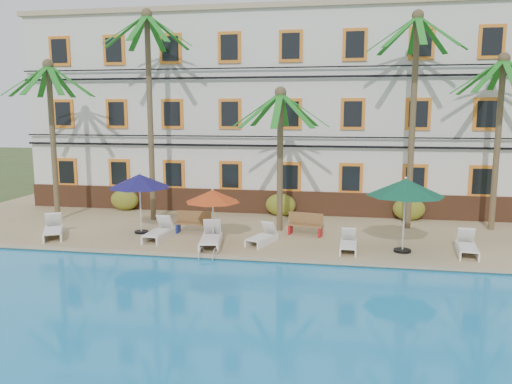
% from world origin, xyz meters
% --- Properties ---
extents(ground, '(100.00, 100.00, 0.00)m').
position_xyz_m(ground, '(0.00, 0.00, 0.00)').
color(ground, '#384C23').
rests_on(ground, ground).
extents(pool_deck, '(30.00, 12.00, 0.25)m').
position_xyz_m(pool_deck, '(0.00, 5.00, 0.12)').
color(pool_deck, tan).
rests_on(pool_deck, ground).
extents(swimming_pool, '(26.00, 12.00, 0.20)m').
position_xyz_m(swimming_pool, '(0.00, -7.00, 0.10)').
color(swimming_pool, '#1B8CD1').
rests_on(swimming_pool, ground).
extents(pool_coping, '(30.00, 0.35, 0.06)m').
position_xyz_m(pool_coping, '(0.00, -0.90, 0.28)').
color(pool_coping, tan).
rests_on(pool_coping, pool_deck).
extents(hotel_building, '(25.40, 6.44, 10.22)m').
position_xyz_m(hotel_building, '(0.00, 9.98, 5.37)').
color(hotel_building, silver).
rests_on(hotel_building, pool_deck).
extents(palm_a, '(4.12, 4.12, 7.49)m').
position_xyz_m(palm_a, '(-9.32, 3.91, 5.07)').
color(palm_a, brown).
rests_on(palm_a, pool_deck).
extents(palm_b, '(4.12, 4.12, 9.70)m').
position_xyz_m(palm_b, '(-4.77, 4.64, 6.33)').
color(palm_b, brown).
rests_on(palm_b, pool_deck).
extents(palm_c, '(4.12, 4.12, 6.16)m').
position_xyz_m(palm_c, '(1.45, 3.54, 4.28)').
color(palm_c, brown).
rests_on(palm_c, pool_deck).
extents(palm_d, '(4.12, 4.12, 9.32)m').
position_xyz_m(palm_d, '(7.00, 4.95, 6.12)').
color(palm_d, brown).
rests_on(palm_d, pool_deck).
extents(palm_e, '(4.12, 4.12, 7.55)m').
position_xyz_m(palm_e, '(10.58, 5.27, 5.11)').
color(palm_e, brown).
rests_on(palm_e, pool_deck).
extents(shrub_left, '(1.50, 0.90, 1.10)m').
position_xyz_m(shrub_left, '(-7.11, 6.60, 0.80)').
color(shrub_left, '#305D1A').
rests_on(shrub_left, pool_deck).
extents(shrub_mid, '(1.50, 0.90, 1.10)m').
position_xyz_m(shrub_mid, '(1.11, 6.60, 0.80)').
color(shrub_mid, '#305D1A').
rests_on(shrub_mid, pool_deck).
extents(shrub_right, '(1.50, 0.90, 1.10)m').
position_xyz_m(shrub_right, '(7.25, 6.60, 0.80)').
color(shrub_right, '#305D1A').
rests_on(shrub_right, pool_deck).
extents(umbrella_blue, '(2.60, 2.60, 2.60)m').
position_xyz_m(umbrella_blue, '(-4.31, 2.06, 2.47)').
color(umbrella_blue, black).
rests_on(umbrella_blue, pool_deck).
extents(umbrella_red, '(2.18, 2.18, 2.18)m').
position_xyz_m(umbrella_red, '(-0.87, 1.02, 2.11)').
color(umbrella_red, black).
rests_on(umbrella_red, pool_deck).
extents(umbrella_green, '(2.81, 2.81, 2.80)m').
position_xyz_m(umbrella_green, '(6.34, 0.96, 2.65)').
color(umbrella_green, black).
rests_on(umbrella_green, pool_deck).
extents(lounger_a, '(1.58, 2.07, 0.94)m').
position_xyz_m(lounger_a, '(-7.60, 0.77, 0.55)').
color(lounger_a, white).
rests_on(lounger_a, pool_deck).
extents(lounger_b, '(0.77, 1.94, 0.91)m').
position_xyz_m(lounger_b, '(-3.17, 1.20, 0.54)').
color(lounger_b, white).
rests_on(lounger_b, pool_deck).
extents(lounger_c, '(1.07, 2.16, 0.98)m').
position_xyz_m(lounger_c, '(-0.82, 0.46, 0.57)').
color(lounger_c, white).
rests_on(lounger_c, pool_deck).
extents(lounger_d, '(1.15, 1.80, 0.80)m').
position_xyz_m(lounger_d, '(1.06, 1.25, 0.51)').
color(lounger_d, white).
rests_on(lounger_d, pool_deck).
extents(lounger_e, '(0.64, 1.68, 0.79)m').
position_xyz_m(lounger_e, '(4.38, 0.76, 0.51)').
color(lounger_e, white).
rests_on(lounger_e, pool_deck).
extents(lounger_f, '(0.89, 1.92, 0.88)m').
position_xyz_m(lounger_f, '(8.61, 1.05, 0.53)').
color(lounger_f, white).
rests_on(lounger_f, pool_deck).
extents(bench_left, '(1.50, 0.48, 0.93)m').
position_xyz_m(bench_left, '(-2.11, 2.44, 0.72)').
color(bench_left, olive).
rests_on(bench_left, pool_deck).
extents(bench_right, '(1.57, 0.80, 0.93)m').
position_xyz_m(bench_right, '(2.64, 2.89, 0.72)').
color(bench_right, olive).
rests_on(bench_right, pool_deck).
extents(pool_ladder, '(0.54, 0.74, 0.74)m').
position_xyz_m(pool_ladder, '(-0.53, -1.00, 0.25)').
color(pool_ladder, silver).
rests_on(pool_ladder, ground).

